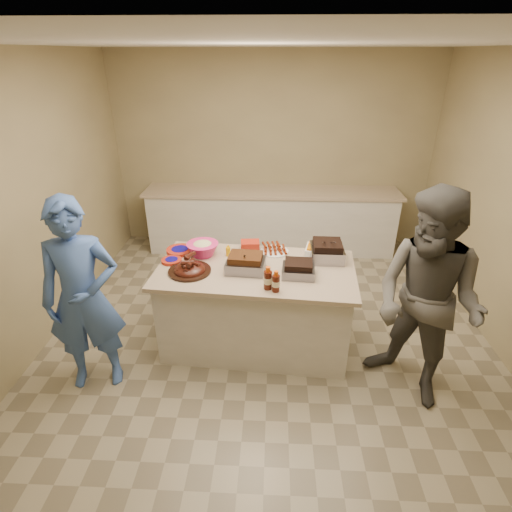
{
  "coord_description": "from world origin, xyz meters",
  "views": [
    {
      "loc": [
        0.03,
        -3.25,
        2.65
      ],
      "look_at": [
        -0.12,
        0.03,
        0.96
      ],
      "focal_mm": 28.0,
      "sensor_mm": 36.0,
      "label": 1
    }
  ],
  "objects_px": {
    "roasting_pan": "(326,259)",
    "guest_gray": "(406,389)",
    "bbq_bottle_b": "(268,289)",
    "guest_blue": "(102,377)",
    "mustard_bottle": "(228,256)",
    "rib_platter": "(190,272)",
    "plastic_cup": "(195,250)",
    "island": "(256,342)",
    "coleslaw_bowl": "(203,255)",
    "bbq_bottle_a": "(276,291)"
  },
  "relations": [
    {
      "from": "roasting_pan",
      "to": "guest_gray",
      "type": "relative_size",
      "value": 0.17
    },
    {
      "from": "bbq_bottle_b",
      "to": "guest_blue",
      "type": "bearing_deg",
      "value": -171.94
    },
    {
      "from": "bbq_bottle_b",
      "to": "mustard_bottle",
      "type": "relative_size",
      "value": 1.69
    },
    {
      "from": "rib_platter",
      "to": "mustard_bottle",
      "type": "relative_size",
      "value": 3.16
    },
    {
      "from": "plastic_cup",
      "to": "island",
      "type": "bearing_deg",
      "value": -29.55
    },
    {
      "from": "rib_platter",
      "to": "coleslaw_bowl",
      "type": "relative_size",
      "value": 1.25
    },
    {
      "from": "coleslaw_bowl",
      "to": "bbq_bottle_a",
      "type": "height_order",
      "value": "coleslaw_bowl"
    },
    {
      "from": "roasting_pan",
      "to": "bbq_bottle_a",
      "type": "distance_m",
      "value": 0.77
    },
    {
      "from": "bbq_bottle_a",
      "to": "mustard_bottle",
      "type": "height_order",
      "value": "bbq_bottle_a"
    },
    {
      "from": "rib_platter",
      "to": "coleslaw_bowl",
      "type": "height_order",
      "value": "coleslaw_bowl"
    },
    {
      "from": "roasting_pan",
      "to": "bbq_bottle_b",
      "type": "relative_size",
      "value": 1.5
    },
    {
      "from": "coleslaw_bowl",
      "to": "plastic_cup",
      "type": "xyz_separation_m",
      "value": [
        -0.1,
        0.11,
        0.0
      ]
    },
    {
      "from": "guest_gray",
      "to": "rib_platter",
      "type": "bearing_deg",
      "value": -144.05
    },
    {
      "from": "bbq_bottle_a",
      "to": "mustard_bottle",
      "type": "bearing_deg",
      "value": 126.6
    },
    {
      "from": "island",
      "to": "mustard_bottle",
      "type": "height_order",
      "value": "mustard_bottle"
    },
    {
      "from": "plastic_cup",
      "to": "guest_blue",
      "type": "xyz_separation_m",
      "value": [
        -0.75,
        -0.92,
        -0.86
      ]
    },
    {
      "from": "plastic_cup",
      "to": "coleslaw_bowl",
      "type": "bearing_deg",
      "value": -49.09
    },
    {
      "from": "mustard_bottle",
      "to": "guest_gray",
      "type": "relative_size",
      "value": 0.07
    },
    {
      "from": "roasting_pan",
      "to": "island",
      "type": "bearing_deg",
      "value": -161.74
    },
    {
      "from": "plastic_cup",
      "to": "guest_gray",
      "type": "relative_size",
      "value": 0.06
    },
    {
      "from": "bbq_bottle_b",
      "to": "guest_blue",
      "type": "distance_m",
      "value": 1.74
    },
    {
      "from": "roasting_pan",
      "to": "bbq_bottle_b",
      "type": "distance_m",
      "value": 0.79
    },
    {
      "from": "roasting_pan",
      "to": "guest_gray",
      "type": "height_order",
      "value": "roasting_pan"
    },
    {
      "from": "coleslaw_bowl",
      "to": "guest_gray",
      "type": "xyz_separation_m",
      "value": [
        1.89,
        -0.83,
        -0.86
      ]
    },
    {
      "from": "coleslaw_bowl",
      "to": "guest_gray",
      "type": "distance_m",
      "value": 2.23
    },
    {
      "from": "guest_gray",
      "to": "bbq_bottle_b",
      "type": "bearing_deg",
      "value": -140.6
    },
    {
      "from": "rib_platter",
      "to": "bbq_bottle_a",
      "type": "xyz_separation_m",
      "value": [
        0.78,
        -0.29,
        0.0
      ]
    },
    {
      "from": "roasting_pan",
      "to": "guest_blue",
      "type": "distance_m",
      "value": 2.36
    },
    {
      "from": "mustard_bottle",
      "to": "plastic_cup",
      "type": "height_order",
      "value": "mustard_bottle"
    },
    {
      "from": "roasting_pan",
      "to": "mustard_bottle",
      "type": "height_order",
      "value": "same"
    },
    {
      "from": "mustard_bottle",
      "to": "rib_platter",
      "type": "bearing_deg",
      "value": -133.3
    },
    {
      "from": "roasting_pan",
      "to": "bbq_bottle_b",
      "type": "bearing_deg",
      "value": -133.68
    },
    {
      "from": "roasting_pan",
      "to": "plastic_cup",
      "type": "relative_size",
      "value": 2.79
    },
    {
      "from": "roasting_pan",
      "to": "bbq_bottle_b",
      "type": "xyz_separation_m",
      "value": [
        -0.55,
        -0.56,
        0.0
      ]
    },
    {
      "from": "island",
      "to": "rib_platter",
      "type": "height_order",
      "value": "rib_platter"
    },
    {
      "from": "island",
      "to": "roasting_pan",
      "type": "xyz_separation_m",
      "value": [
        0.67,
        0.21,
        0.86
      ]
    },
    {
      "from": "guest_blue",
      "to": "rib_platter",
      "type": "bearing_deg",
      "value": 17.73
    },
    {
      "from": "coleslaw_bowl",
      "to": "guest_gray",
      "type": "height_order",
      "value": "coleslaw_bowl"
    },
    {
      "from": "rib_platter",
      "to": "bbq_bottle_a",
      "type": "bearing_deg",
      "value": -20.47
    },
    {
      "from": "rib_platter",
      "to": "bbq_bottle_b",
      "type": "relative_size",
      "value": 1.88
    },
    {
      "from": "guest_gray",
      "to": "bbq_bottle_a",
      "type": "bearing_deg",
      "value": -139.46
    },
    {
      "from": "bbq_bottle_a",
      "to": "roasting_pan",
      "type": "bearing_deg",
      "value": 51.02
    },
    {
      "from": "guest_blue",
      "to": "guest_gray",
      "type": "relative_size",
      "value": 0.94
    },
    {
      "from": "plastic_cup",
      "to": "guest_gray",
      "type": "distance_m",
      "value": 2.36
    },
    {
      "from": "bbq_bottle_a",
      "to": "plastic_cup",
      "type": "relative_size",
      "value": 1.69
    },
    {
      "from": "mustard_bottle",
      "to": "guest_gray",
      "type": "height_order",
      "value": "mustard_bottle"
    },
    {
      "from": "bbq_bottle_b",
      "to": "mustard_bottle",
      "type": "distance_m",
      "value": 0.71
    },
    {
      "from": "coleslaw_bowl",
      "to": "bbq_bottle_a",
      "type": "relative_size",
      "value": 1.64
    },
    {
      "from": "mustard_bottle",
      "to": "guest_blue",
      "type": "xyz_separation_m",
      "value": [
        -1.1,
        -0.8,
        -0.86
      ]
    },
    {
      "from": "rib_platter",
      "to": "guest_blue",
      "type": "height_order",
      "value": "rib_platter"
    }
  ]
}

